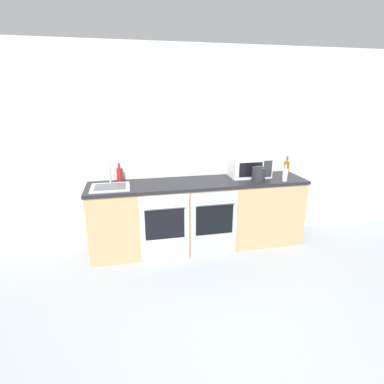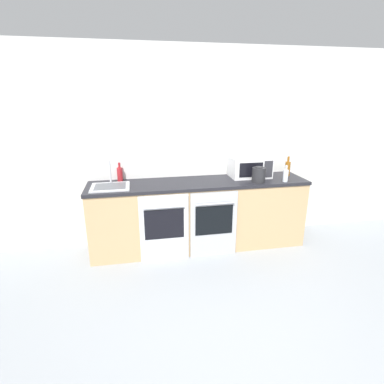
% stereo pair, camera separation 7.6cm
% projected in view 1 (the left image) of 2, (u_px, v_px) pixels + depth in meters
% --- Properties ---
extents(ground_plane, '(16.00, 16.00, 0.00)m').
position_uv_depth(ground_plane, '(259.00, 366.00, 2.29)').
color(ground_plane, gray).
extents(wall_back, '(10.00, 0.06, 2.60)m').
position_uv_depth(wall_back, '(194.00, 148.00, 4.07)').
color(wall_back, silver).
rests_on(wall_back, ground_plane).
extents(counter_back, '(2.84, 0.62, 0.92)m').
position_uv_depth(counter_back, '(199.00, 214.00, 4.02)').
color(counter_back, tan).
rests_on(counter_back, ground_plane).
extents(oven_left, '(0.60, 0.06, 0.86)m').
position_uv_depth(oven_left, '(165.00, 229.00, 3.63)').
color(oven_left, silver).
rests_on(oven_left, ground_plane).
extents(oven_right, '(0.60, 0.06, 0.86)m').
position_uv_depth(oven_right, '(214.00, 224.00, 3.76)').
color(oven_right, '#A8AAAF').
rests_on(oven_right, ground_plane).
extents(microwave, '(0.53, 0.34, 0.28)m').
position_uv_depth(microwave, '(249.00, 167.00, 4.08)').
color(microwave, silver).
rests_on(microwave, counter_back).
extents(bottle_clear, '(0.07, 0.07, 0.21)m').
position_uv_depth(bottle_clear, '(285.00, 175.00, 3.88)').
color(bottle_clear, silver).
rests_on(bottle_clear, counter_back).
extents(bottle_red, '(0.07, 0.07, 0.24)m').
position_uv_depth(bottle_red, '(119.00, 174.00, 3.86)').
color(bottle_red, maroon).
rests_on(bottle_red, counter_back).
extents(bottle_amber, '(0.07, 0.07, 0.27)m').
position_uv_depth(bottle_amber, '(286.00, 168.00, 4.16)').
color(bottle_amber, '#8C5114').
rests_on(bottle_amber, counter_back).
extents(kettle, '(0.17, 0.17, 0.20)m').
position_uv_depth(kettle, '(258.00, 174.00, 3.84)').
color(kettle, '#232326').
rests_on(kettle, counter_back).
extents(sink, '(0.46, 0.39, 0.29)m').
position_uv_depth(sink, '(110.00, 187.00, 3.60)').
color(sink, '#B7BABF').
rests_on(sink, counter_back).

